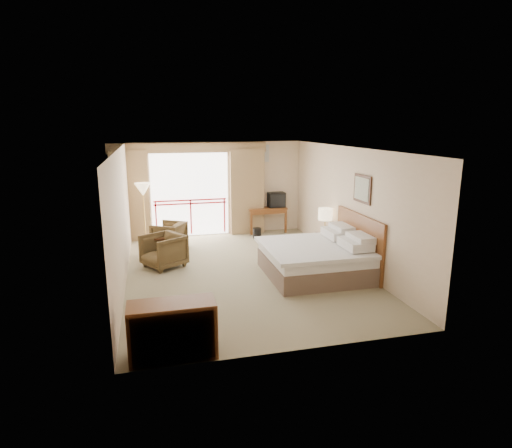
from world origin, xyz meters
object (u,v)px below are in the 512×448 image
object	(u,v)px
bed	(317,258)
desk	(266,212)
table_lamp	(325,215)
tv	(276,200)
armchair_near	(164,267)
armchair_far	(170,248)
side_table	(161,244)
floor_lamp	(143,192)
wastebasket	(257,233)
dresser	(173,330)
nightstand	(325,244)

from	to	relation	value
bed	desk	size ratio (longest dim) A/B	1.84
table_lamp	tv	bearing A→B (deg)	101.34
armchair_near	armchair_far	bearing A→B (deg)	141.36
armchair_near	side_table	distance (m)	0.66
bed	floor_lamp	bearing A→B (deg)	136.46
bed	armchair_near	xyz separation A→B (m)	(-3.19, 1.36, -0.38)
bed	desk	bearing A→B (deg)	90.63
armchair_near	wastebasket	bearing A→B (deg)	94.29
side_table	dresser	size ratio (longest dim) A/B	0.50
armchair_near	side_table	world-z (taller)	side_table
nightstand	table_lamp	size ratio (longest dim) A/B	0.86
tv	armchair_near	xyz separation A→B (m)	(-3.45, -2.57, -0.97)
nightstand	tv	distance (m)	2.72
armchair_near	dresser	distance (m)	4.01
dresser	table_lamp	bearing A→B (deg)	44.85
side_table	floor_lamp	distance (m)	1.89
armchair_far	dresser	size ratio (longest dim) A/B	0.63
table_lamp	side_table	xyz separation A→B (m)	(-3.99, 0.47, -0.60)
wastebasket	armchair_near	distance (m)	3.31
nightstand	dresser	distance (m)	5.63
nightstand	side_table	world-z (taller)	side_table
table_lamp	dresser	world-z (taller)	table_lamp
table_lamp	floor_lamp	bearing A→B (deg)	155.22
table_lamp	desk	world-z (taller)	table_lamp
armchair_far	nightstand	bearing A→B (deg)	98.81
dresser	nightstand	bearing A→B (deg)	44.49
wastebasket	armchair_near	bearing A→B (deg)	-144.37
desk	armchair_far	world-z (taller)	desk
desk	armchair_far	distance (m)	3.20
table_lamp	armchair_far	bearing A→B (deg)	158.33
desk	floor_lamp	xyz separation A→B (m)	(-3.55, -0.57, 0.85)
wastebasket	armchair_far	world-z (taller)	armchair_far
armchair_far	bed	bearing A→B (deg)	77.07
table_lamp	armchair_near	size ratio (longest dim) A/B	0.73
table_lamp	side_table	distance (m)	4.06
armchair_near	side_table	size ratio (longest dim) A/B	1.40
floor_lamp	dresser	bearing A→B (deg)	-86.39
bed	wastebasket	size ratio (longest dim) A/B	7.20
bed	table_lamp	size ratio (longest dim) A/B	3.45
table_lamp	dresser	xyz separation A→B (m)	(-3.98, -4.03, -0.61)
desk	armchair_far	bearing A→B (deg)	-160.97
wastebasket	floor_lamp	world-z (taller)	floor_lamp
nightstand	floor_lamp	distance (m)	4.96
table_lamp	dresser	bearing A→B (deg)	-134.60
wastebasket	dresser	bearing A→B (deg)	-114.63
nightstand	armchair_near	world-z (taller)	nightstand
table_lamp	tv	distance (m)	2.58
bed	armchair_near	size ratio (longest dim) A/B	2.53
tv	floor_lamp	xyz separation A→B (m)	(-3.85, -0.51, 0.47)
wastebasket	bed	bearing A→B (deg)	-81.26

